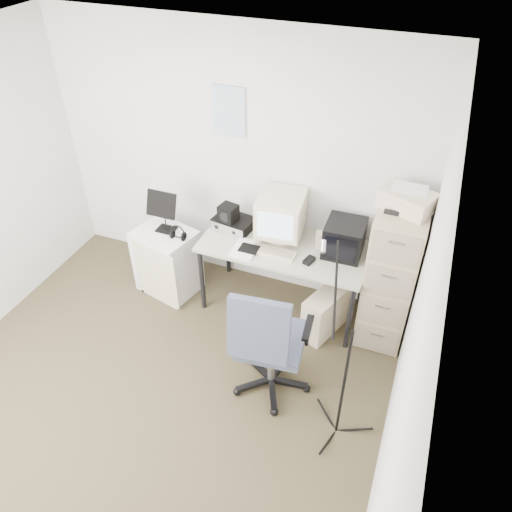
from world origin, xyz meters
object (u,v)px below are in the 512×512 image
(filing_cabinet, at_px, (391,275))
(desk, at_px, (283,277))
(side_cart, at_px, (167,261))
(office_chair, at_px, (272,338))

(filing_cabinet, distance_m, desk, 0.99)
(desk, bearing_deg, side_cart, -172.32)
(desk, xyz_separation_m, office_chair, (0.22, -0.93, 0.19))
(filing_cabinet, distance_m, side_cart, 2.13)
(filing_cabinet, relative_size, side_cart, 1.92)
(filing_cabinet, xyz_separation_m, desk, (-0.95, -0.03, -0.29))
(filing_cabinet, height_order, office_chair, filing_cabinet)
(desk, bearing_deg, filing_cabinet, 1.81)
(filing_cabinet, relative_size, office_chair, 1.18)
(office_chair, height_order, side_cart, office_chair)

